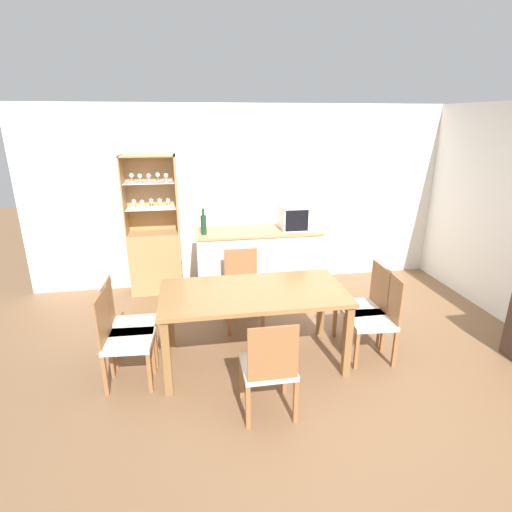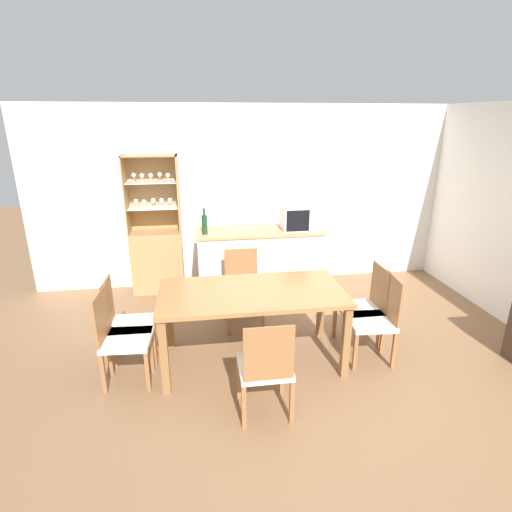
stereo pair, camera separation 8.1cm
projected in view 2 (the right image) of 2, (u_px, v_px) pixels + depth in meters
ground_plane at (320, 382)px, 3.76m from camera, size 18.00×18.00×0.00m
wall_back at (271, 197)px, 5.80m from camera, size 6.80×0.06×2.55m
kitchen_counter at (259, 265)px, 5.35m from camera, size 1.63×0.60×0.98m
display_cabinet at (157, 251)px, 5.61m from camera, size 0.70×0.37×1.91m
dining_table at (252, 299)px, 3.88m from camera, size 1.79×0.90×0.78m
dining_chair_head_far at (243, 290)px, 4.69m from camera, size 0.43×0.43×0.90m
dining_chair_side_right_far at (364, 307)px, 4.25m from camera, size 0.43×0.43×0.90m
dining_chair_head_near at (265, 367)px, 3.22m from camera, size 0.43×0.43×0.90m
dining_chair_side_left_far at (127, 323)px, 3.91m from camera, size 0.44×0.44×0.90m
dining_chair_side_right_near at (375, 319)px, 4.00m from camera, size 0.46×0.46×0.90m
dining_chair_side_left_near at (122, 337)px, 3.66m from camera, size 0.45×0.45×0.90m
microwave at (299, 217)px, 5.20m from camera, size 0.46×0.40×0.31m
wine_bottle at (205, 224)px, 4.96m from camera, size 0.07×0.07×0.33m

